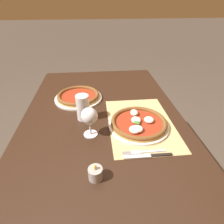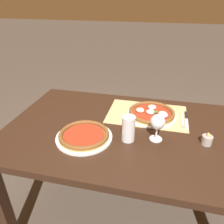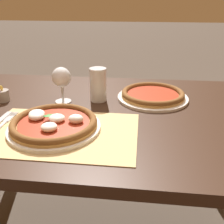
# 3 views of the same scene
# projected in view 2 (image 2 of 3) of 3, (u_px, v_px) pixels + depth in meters

# --- Properties ---
(ground_plane) EXTENTS (24.00, 24.00, 0.00)m
(ground_plane) POSITION_uv_depth(u_px,v_px,m) (124.00, 210.00, 1.66)
(ground_plane) COLOR #473D33
(dining_table) EXTENTS (1.46, 0.91, 0.74)m
(dining_table) POSITION_uv_depth(u_px,v_px,m) (127.00, 142.00, 1.35)
(dining_table) COLOR black
(dining_table) RESTS_ON ground
(paper_placemat) EXTENTS (0.52, 0.35, 0.00)m
(paper_placemat) POSITION_uv_depth(u_px,v_px,m) (147.00, 114.00, 1.45)
(paper_placemat) COLOR tan
(paper_placemat) RESTS_ON dining_table
(pizza_near) EXTENTS (0.32, 0.32, 0.05)m
(pizza_near) POSITION_uv_depth(u_px,v_px,m) (152.00, 113.00, 1.42)
(pizza_near) COLOR silver
(pizza_near) RESTS_ON paper_placemat
(pizza_far) EXTENTS (0.31, 0.31, 0.04)m
(pizza_far) POSITION_uv_depth(u_px,v_px,m) (84.00, 135.00, 1.21)
(pizza_far) COLOR silver
(pizza_far) RESTS_ON dining_table
(wine_glass) EXTENTS (0.08, 0.08, 0.16)m
(wine_glass) POSITION_uv_depth(u_px,v_px,m) (158.00, 123.00, 1.16)
(wine_glass) COLOR silver
(wine_glass) RESTS_ON dining_table
(pint_glass) EXTENTS (0.07, 0.07, 0.15)m
(pint_glass) POSITION_uv_depth(u_px,v_px,m) (128.00, 129.00, 1.17)
(pint_glass) COLOR silver
(pint_glass) RESTS_ON dining_table
(fork) EXTENTS (0.02, 0.20, 0.00)m
(fork) POSITION_uv_depth(u_px,v_px,m) (182.00, 120.00, 1.37)
(fork) COLOR #B7B7BC
(fork) RESTS_ON paper_placemat
(knife) EXTENTS (0.02, 0.22, 0.01)m
(knife) POSITION_uv_depth(u_px,v_px,m) (186.00, 120.00, 1.38)
(knife) COLOR black
(knife) RESTS_ON paper_placemat
(votive_candle) EXTENTS (0.06, 0.06, 0.07)m
(votive_candle) POSITION_uv_depth(u_px,v_px,m) (207.00, 140.00, 1.16)
(votive_candle) COLOR gray
(votive_candle) RESTS_ON dining_table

